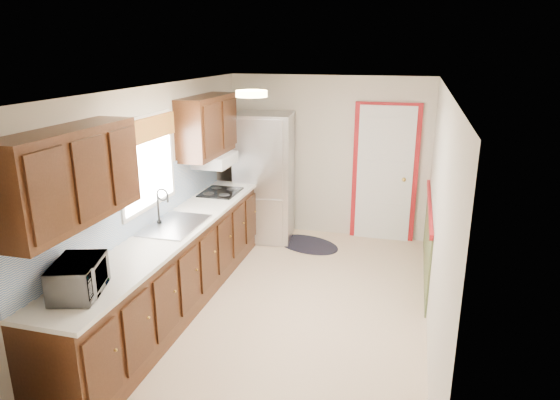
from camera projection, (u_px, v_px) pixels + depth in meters
The scene contains 8 objects.
room_shell at pixel (287, 206), 5.18m from camera, with size 3.20×5.20×2.52m.
kitchen_run at pixel (168, 240), 5.34m from camera, with size 0.63×4.00×2.20m.
back_wall_trim at pixel (393, 187), 7.07m from camera, with size 1.12×2.30×2.08m.
ceiling_fixture at pixel (252, 94), 4.73m from camera, with size 0.30×0.30×0.06m, color #FFD88C.
microwave at pixel (78, 274), 3.84m from camera, with size 0.50×0.27×0.34m, color white.
refrigerator at pixel (265, 177), 7.36m from camera, with size 0.86×0.83×1.88m.
rug at pixel (308, 244), 7.33m from camera, with size 0.98×0.63×0.01m, color black.
cooktop at pixel (220, 192), 6.58m from camera, with size 0.46×0.55×0.02m, color black.
Camera 1 is at (1.22, -4.78, 2.78)m, focal length 32.00 mm.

